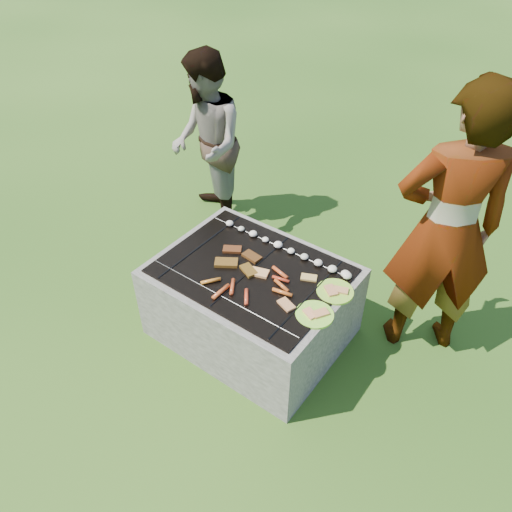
{
  "coord_description": "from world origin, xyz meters",
  "views": [
    {
      "loc": [
        1.54,
        -2.03,
        2.84
      ],
      "look_at": [
        0.0,
        0.05,
        0.7
      ],
      "focal_mm": 35.0,
      "sensor_mm": 36.0,
      "label": 1
    }
  ],
  "objects_px": {
    "fire_pit": "(252,304)",
    "bystander": "(207,144)",
    "cook": "(446,230)",
    "plate_near": "(315,314)",
    "plate_far": "(335,291)"
  },
  "relations": [
    {
      "from": "cook",
      "to": "bystander",
      "type": "distance_m",
      "value": 2.23
    },
    {
      "from": "fire_pit",
      "to": "plate_near",
      "type": "xyz_separation_m",
      "value": [
        0.56,
        -0.1,
        0.33
      ]
    },
    {
      "from": "plate_far",
      "to": "cook",
      "type": "xyz_separation_m",
      "value": [
        0.45,
        0.53,
        0.37
      ]
    },
    {
      "from": "fire_pit",
      "to": "bystander",
      "type": "height_order",
      "value": "bystander"
    },
    {
      "from": "plate_near",
      "to": "bystander",
      "type": "relative_size",
      "value": 0.19
    },
    {
      "from": "plate_far",
      "to": "bystander",
      "type": "relative_size",
      "value": 0.15
    },
    {
      "from": "fire_pit",
      "to": "plate_far",
      "type": "height_order",
      "value": "plate_far"
    },
    {
      "from": "cook",
      "to": "plate_near",
      "type": "bearing_deg",
      "value": 24.83
    },
    {
      "from": "bystander",
      "to": "plate_far",
      "type": "bearing_deg",
      "value": 18.28
    },
    {
      "from": "fire_pit",
      "to": "plate_near",
      "type": "height_order",
      "value": "plate_near"
    },
    {
      "from": "plate_near",
      "to": "cook",
      "type": "height_order",
      "value": "cook"
    },
    {
      "from": "fire_pit",
      "to": "cook",
      "type": "distance_m",
      "value": 1.41
    },
    {
      "from": "fire_pit",
      "to": "cook",
      "type": "height_order",
      "value": "cook"
    },
    {
      "from": "plate_near",
      "to": "bystander",
      "type": "xyz_separation_m",
      "value": [
        -1.76,
        1.04,
        0.19
      ]
    },
    {
      "from": "fire_pit",
      "to": "bystander",
      "type": "xyz_separation_m",
      "value": [
        -1.2,
        0.94,
        0.52
      ]
    }
  ]
}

